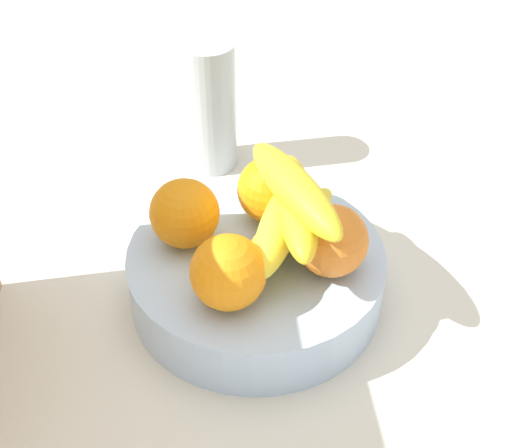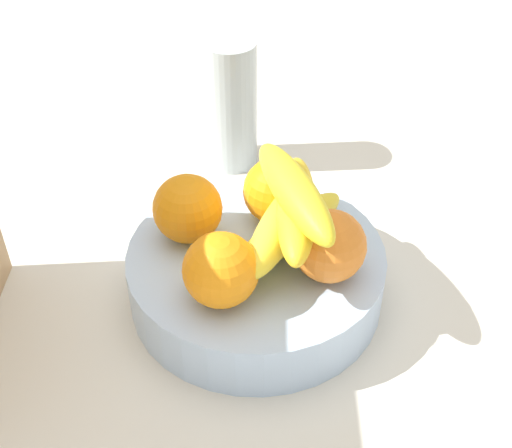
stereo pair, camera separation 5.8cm
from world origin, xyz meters
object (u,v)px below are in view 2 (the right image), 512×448
Objects in this scene: fruit_bowl at (256,274)px; thermos_tumbler at (231,105)px; orange_back_left at (277,191)px; banana_bunch at (290,214)px; orange_center at (329,246)px; orange_front_right at (221,270)px; orange_front_left at (188,209)px.

fruit_bowl is 27.45cm from thermos_tumbler.
banana_bunch is (-6.06, -0.84, 1.54)cm from orange_back_left.
orange_back_left is (9.37, 4.56, 0.00)cm from orange_center.
orange_front_right is 33.25cm from thermos_tumbler.
fruit_bowl is at bearing -113.85° from orange_front_left.
orange_back_left is at bearing -27.35° from orange_front_right.
orange_front_left is 0.42× the size of thermos_tumbler.
thermos_tumbler is at bearing -3.19° from orange_front_right.
fruit_bowl is 3.70× the size of orange_center.
thermos_tumbler is (26.77, 1.89, 5.79)cm from fruit_bowl.
orange_center is (-6.67, -14.30, 0.00)cm from orange_front_left.
orange_back_left reaches higher than fruit_bowl.
orange_front_left is at bearing 66.15° from fruit_bowl.
banana_bunch reaches higher than orange_front_left.
fruit_bowl is at bearing -30.24° from orange_front_right.
orange_front_left is 1.00× the size of orange_center.
orange_center is at bearing -115.01° from orange_front_left.
orange_back_left is (2.69, -9.74, 0.00)cm from orange_front_left.
orange_center is 0.42× the size of thermos_tumbler.
orange_front_right is 9.61cm from banana_bunch.
orange_front_right is 11.28cm from orange_center.
orange_front_left is 10.10cm from orange_back_left.
banana_bunch is at bearing 48.39° from orange_center.
thermos_tumbler is at bearing 11.18° from banana_bunch.
orange_front_right is at bearing 130.80° from banana_bunch.
orange_back_left is at bearing -24.00° from fruit_bowl.
orange_front_right is 13.80cm from orange_back_left.
orange_front_left is at bearing 167.47° from thermos_tumbler.
orange_back_left is 21.43cm from thermos_tumbler.
orange_front_left is 10.15cm from orange_front_right.
orange_back_left is at bearing -167.89° from thermos_tumbler.
orange_center is at bearing -116.14° from fruit_bowl.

